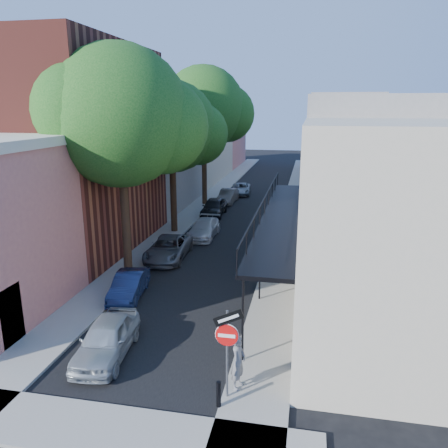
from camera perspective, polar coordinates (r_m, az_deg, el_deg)
The scene contains 20 objects.
ground at distance 14.10m, azimuth -14.16°, elevation -22.24°, with size 160.00×160.00×0.00m, color black.
road_surface at distance 41.23m, azimuth 3.60°, elevation 3.19°, with size 6.00×64.00×0.01m, color black.
sidewalk_left at distance 41.92m, azimuth -1.83°, elevation 3.48°, with size 2.00×64.00×0.12m, color gray.
sidewalk_right at distance 40.91m, azimuth 9.17°, elevation 3.01°, with size 2.00×64.00×0.12m, color gray.
sidewalk_cross at distance 13.37m, azimuth -16.15°, elevation -24.45°, with size 12.00×2.00×0.12m, color gray.
buildings_left at distance 41.57m, azimuth -9.53°, elevation 9.99°, with size 10.10×59.10×12.00m.
buildings_right at distance 39.89m, azimuth 16.67°, elevation 8.62°, with size 9.80×55.00×10.00m.
sign_post at distance 12.89m, azimuth 0.42°, elevation -14.75°, with size 0.89×0.17×2.99m.
bollard at distance 13.36m, azimuth -0.71°, elevation -21.34°, with size 0.14×0.14×0.80m, color black.
oak_near at distance 22.04m, azimuth -12.17°, elevation 13.24°, with size 7.48×6.80×11.42m.
oak_mid at distance 29.58m, azimuth -6.03°, elevation 12.26°, with size 6.60×6.00×10.20m.
oak_far at distance 38.27m, azimuth -1.91°, elevation 14.74°, with size 7.70×7.00×11.90m.
parked_car_a at distance 16.19m, azimuth -15.07°, elevation -14.27°, with size 1.56×3.87×1.32m, color #8E969D.
parked_car_b at distance 20.56m, azimuth -12.31°, elevation -7.85°, with size 1.21×3.46×1.14m, color #172348.
parked_car_c at distance 25.20m, azimuth -7.28°, elevation -3.17°, with size 2.06×4.48×1.24m, color #57585E.
parked_car_d at distance 29.16m, azimuth -2.63°, elevation -0.60°, with size 1.66×4.09×1.19m, color silver.
parked_car_e at distance 34.96m, azimuth -1.33°, elevation 2.23°, with size 1.66×4.13×1.41m, color black.
parked_car_f at distance 39.64m, azimuth 0.51°, elevation 3.66°, with size 1.33×3.82×1.26m, color #655D55.
parked_car_g at distance 43.65m, azimuth 2.21°, elevation 4.61°, with size 1.85×4.02×1.12m, color gray.
pedestrian at distance 13.85m, azimuth 1.88°, elevation -17.55°, with size 0.63×0.41×1.72m, color slate.
Camera 1 is at (5.22, -10.02, 8.44)m, focal length 35.00 mm.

